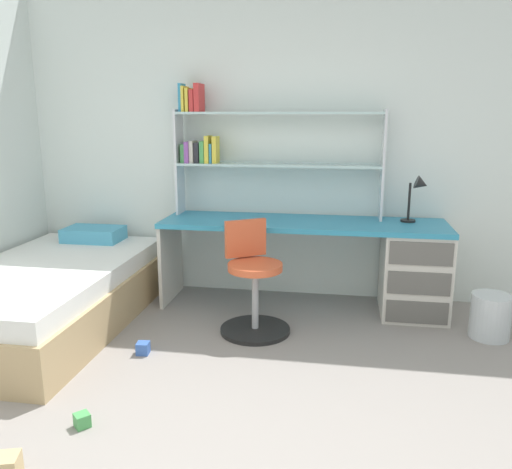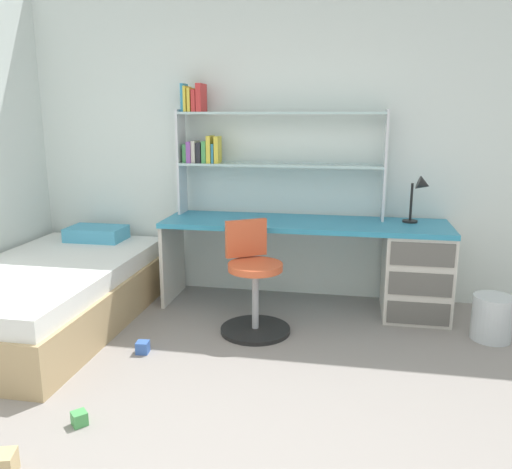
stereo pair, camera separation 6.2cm
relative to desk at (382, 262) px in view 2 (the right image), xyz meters
The scene contains 10 objects.
room_shell 2.43m from the desk, 151.35° to the right, with size 5.88×6.43×2.78m.
desk is the anchor object (origin of this frame).
bookshelf_hutch 1.48m from the desk, behind, with size 1.74×0.22×1.10m.
desk_lamp 0.63m from the desk, 17.84° to the left, with size 0.20×0.17×0.38m.
swivel_chair 1.10m from the desk, 149.07° to the right, with size 0.52×0.52×0.82m.
bed_platform 2.61m from the desk, 163.97° to the right, with size 1.18×2.09×0.60m.
waste_bin 0.90m from the desk, 27.99° to the right, with size 0.28×0.28×0.32m, color silver.
toy_block_natural_0 2.95m from the desk, 126.62° to the right, with size 0.11×0.11×0.11m, color tan.
toy_block_blue_1 1.98m from the desk, 146.20° to the right, with size 0.08×0.08×0.08m, color #3860B7.
toy_block_green_2 2.54m from the desk, 129.81° to the right, with size 0.07×0.07×0.07m, color #479E51.
Camera 2 is at (0.41, -1.74, 1.58)m, focal length 36.33 mm.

